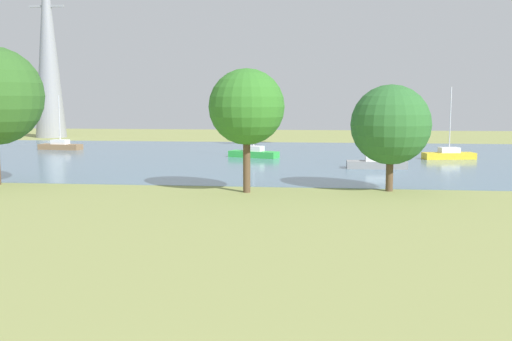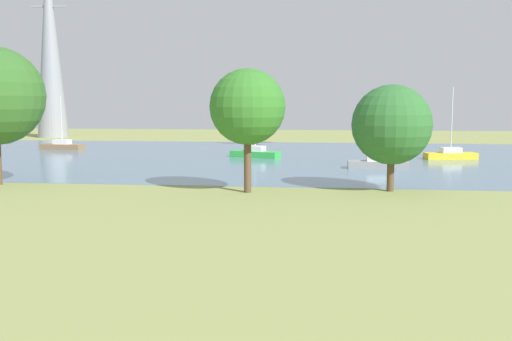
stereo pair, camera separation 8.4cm
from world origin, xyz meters
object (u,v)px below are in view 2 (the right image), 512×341
sailboat_brown (62,146)px  tree_west_far (392,125)px  sailboat_yellow (451,154)px  tree_east_near (247,107)px  electricity_pylon (50,43)px  sailboat_gray (378,163)px  sailboat_green (255,153)px

sailboat_brown → tree_west_far: 42.81m
sailboat_yellow → tree_east_near: bearing=-126.2°
sailboat_yellow → electricity_pylon: (-51.63, 26.98, 13.22)m
tree_west_far → electricity_pylon: (-44.02, 47.65, 9.62)m
sailboat_gray → sailboat_yellow: bearing=49.3°
tree_west_far → sailboat_brown: bearing=141.1°
electricity_pylon → tree_west_far: bearing=-47.3°
sailboat_green → electricity_pylon: bearing=140.5°
sailboat_brown → tree_east_near: size_ratio=0.80×
sailboat_gray → electricity_pylon: 58.28m
sailboat_yellow → sailboat_green: 18.37m
sailboat_brown → sailboat_green: (22.44, -6.56, 0.02)m
sailboat_yellow → sailboat_green: sailboat_green is taller
sailboat_gray → sailboat_green: bearing=143.5°
sailboat_brown → sailboat_green: bearing=-16.3°
sailboat_gray → sailboat_green: sailboat_green is taller
sailboat_brown → tree_west_far: (33.19, -26.80, 3.61)m
sailboat_gray → tree_east_near: bearing=-123.0°
sailboat_yellow → tree_west_far: size_ratio=1.03×
sailboat_brown → tree_west_far: size_ratio=0.92×
sailboat_brown → sailboat_gray: bearing=-23.7°
sailboat_green → tree_west_far: 23.19m
sailboat_green → electricity_pylon: size_ratio=0.29×
tree_west_far → electricity_pylon: 65.58m
sailboat_brown → sailboat_gray: 36.51m
sailboat_green → sailboat_brown: bearing=163.7°
sailboat_brown → sailboat_yellow: size_ratio=0.89×
sailboat_green → electricity_pylon: (-33.26, 27.42, 13.21)m
sailboat_brown → tree_west_far: bearing=-38.9°
sailboat_green → tree_east_near: (2.14, -21.73, 4.66)m
sailboat_brown → tree_west_far: tree_west_far is taller
electricity_pylon → sailboat_green: bearing=-39.5°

